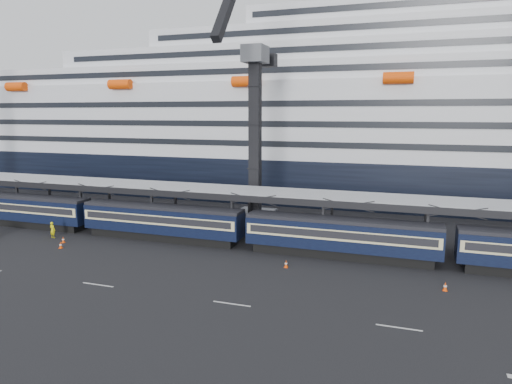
# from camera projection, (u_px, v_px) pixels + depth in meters

# --- Properties ---
(ground) EXTENTS (260.00, 260.00, 0.00)m
(ground) POSITION_uv_depth(u_px,v_px,m) (429.00, 308.00, 33.50)
(ground) COLOR black
(ground) RESTS_ON ground
(train) EXTENTS (133.05, 3.00, 4.05)m
(train) POSITION_uv_depth(u_px,v_px,m) (376.00, 238.00, 43.92)
(train) COLOR black
(train) RESTS_ON ground
(canopy) EXTENTS (130.00, 6.25, 5.53)m
(canopy) POSITION_uv_depth(u_px,v_px,m) (428.00, 203.00, 45.66)
(canopy) COLOR #9C9EA4
(canopy) RESTS_ON ground
(cruise_ship) EXTENTS (214.09, 28.84, 34.00)m
(cruise_ship) POSITION_uv_depth(u_px,v_px,m) (417.00, 124.00, 74.63)
(cruise_ship) COLOR black
(cruise_ship) RESTS_ON ground
(crane_dark_near) EXTENTS (4.50, 17.75, 35.08)m
(crane_dark_near) POSITION_uv_depth(u_px,v_px,m) (254.00, 131.00, 55.13)
(crane_dark_near) COLOR #4D5055
(crane_dark_near) RESTS_ON ground
(worker) EXTENTS (0.72, 0.50, 1.89)m
(worker) POSITION_uv_depth(u_px,v_px,m) (53.00, 230.00, 52.13)
(worker) COLOR yellow
(worker) RESTS_ON ground
(traffic_cone_a) EXTENTS (0.36, 0.36, 0.72)m
(traffic_cone_a) POSITION_uv_depth(u_px,v_px,m) (61.00, 245.00, 48.19)
(traffic_cone_a) COLOR #FF4B08
(traffic_cone_a) RESTS_ON ground
(traffic_cone_b) EXTENTS (0.35, 0.35, 0.70)m
(traffic_cone_b) POSITION_uv_depth(u_px,v_px,m) (63.00, 240.00, 50.27)
(traffic_cone_b) COLOR #FF4B08
(traffic_cone_b) RESTS_ON ground
(traffic_cone_c) EXTENTS (0.37, 0.37, 0.73)m
(traffic_cone_c) POSITION_uv_depth(u_px,v_px,m) (286.00, 264.00, 42.21)
(traffic_cone_c) COLOR #FF4B08
(traffic_cone_c) RESTS_ON ground
(traffic_cone_d) EXTENTS (0.37, 0.37, 0.74)m
(traffic_cone_d) POSITION_uv_depth(u_px,v_px,m) (445.00, 286.00, 36.67)
(traffic_cone_d) COLOR #FF4B08
(traffic_cone_d) RESTS_ON ground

